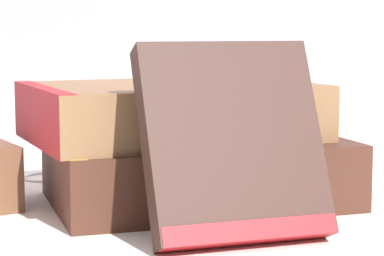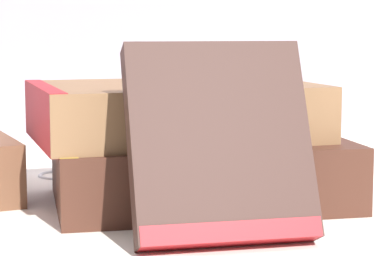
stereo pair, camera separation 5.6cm
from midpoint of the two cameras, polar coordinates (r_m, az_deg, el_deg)
ground_plane at (r=0.59m, az=-7.62°, el=-5.82°), size 3.00×3.00×0.00m
book_flat_bottom at (r=0.60m, az=-2.77°, el=-3.10°), size 0.22×0.15×0.05m
book_flat_top at (r=0.60m, az=-4.65°, el=1.18°), size 0.22×0.16×0.04m
book_leaning_front at (r=0.49m, az=-0.25°, el=-1.56°), size 0.11×0.07×0.12m
pocket_watch at (r=0.61m, az=-1.57°, el=3.53°), size 0.06×0.06×0.01m
reading_glasses at (r=0.71m, az=-10.62°, el=-3.42°), size 0.10×0.07×0.00m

